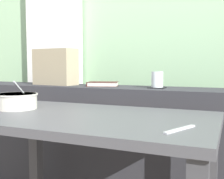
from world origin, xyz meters
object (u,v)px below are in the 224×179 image
breakfast_table (88,140)px  fork_utensil (180,129)px  juice_glass (157,80)px  coaster_square (157,88)px  soup_bowl (17,101)px  closed_book (103,84)px  throw_pillow (55,67)px

breakfast_table → fork_utensil: bearing=-17.9°
juice_glass → fork_utensil: juice_glass is taller
coaster_square → soup_bowl: bearing=-132.6°
breakfast_table → coaster_square: size_ratio=11.17×
coaster_square → closed_book: bearing=177.2°
throw_pillow → fork_utensil: throw_pillow is taller
breakfast_table → juice_glass: bearing=76.3°
throw_pillow → soup_bowl: throw_pillow is taller
coaster_square → breakfast_table: bearing=-103.7°
juice_glass → closed_book: 0.39m
closed_book → soup_bowl: size_ratio=1.12×
throw_pillow → soup_bowl: bearing=-72.9°
breakfast_table → coaster_square: coaster_square is taller
coaster_square → juice_glass: bearing=0.0°
closed_book → fork_utensil: bearing=-50.2°
throw_pillow → juice_glass: bearing=-0.3°
throw_pillow → breakfast_table: bearing=-46.6°
fork_utensil → juice_glass: bearing=133.2°
breakfast_table → closed_book: bearing=109.4°
juice_glass → throw_pillow: 0.76m
breakfast_table → throw_pillow: 0.94m
closed_book → throw_pillow: bearing=-177.8°
breakfast_table → throw_pillow: throw_pillow is taller
coaster_square → soup_bowl: size_ratio=0.48×
closed_book → fork_utensil: size_ratio=1.38×
breakfast_table → fork_utensil: size_ratio=6.57×
throw_pillow → closed_book: bearing=2.2°
closed_book → fork_utensil: 1.04m
breakfast_table → soup_bowl: 0.44m
closed_book → soup_bowl: 0.66m
juice_glass → breakfast_table: bearing=-103.7°
coaster_square → soup_bowl: soup_bowl is taller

